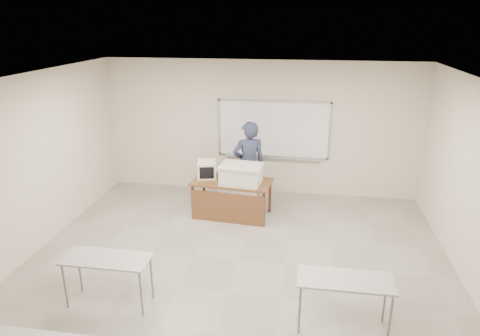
% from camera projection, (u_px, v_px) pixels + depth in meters
% --- Properties ---
extents(floor, '(7.00, 8.00, 0.01)m').
position_uv_depth(floor, '(228.00, 293.00, 6.32)').
color(floor, gray).
rests_on(floor, ground).
extents(whiteboard, '(2.48, 0.10, 1.31)m').
position_uv_depth(whiteboard, '(274.00, 130.00, 9.47)').
color(whiteboard, white).
rests_on(whiteboard, floor).
extents(student_desks, '(4.40, 2.20, 0.73)m').
position_uv_depth(student_desks, '(206.00, 314.00, 4.83)').
color(student_desks, '#A4A39E').
rests_on(student_desks, floor).
extents(instructor_desk, '(1.56, 0.78, 0.75)m').
position_uv_depth(instructor_desk, '(231.00, 192.00, 8.50)').
color(instructor_desk, brown).
rests_on(instructor_desk, floor).
extents(podium, '(0.80, 0.59, 1.13)m').
position_uv_depth(podium, '(241.00, 192.00, 8.48)').
color(podium, silver).
rests_on(podium, floor).
extents(crt_monitor, '(0.37, 0.42, 0.35)m').
position_uv_depth(crt_monitor, '(206.00, 169.00, 8.69)').
color(crt_monitor, beige).
rests_on(crt_monitor, instructor_desk).
extents(laptop, '(0.30, 0.28, 0.22)m').
position_uv_depth(laptop, '(228.00, 175.00, 8.69)').
color(laptop, black).
rests_on(laptop, instructor_desk).
extents(mouse, '(0.12, 0.10, 0.04)m').
position_uv_depth(mouse, '(260.00, 181.00, 8.50)').
color(mouse, '#B4B5BD').
rests_on(mouse, instructor_desk).
extents(keyboard, '(0.44, 0.20, 0.02)m').
position_uv_depth(keyboard, '(232.00, 166.00, 8.20)').
color(keyboard, beige).
rests_on(keyboard, podium).
extents(presenter, '(0.79, 0.65, 1.87)m').
position_uv_depth(presenter, '(249.00, 165.00, 8.91)').
color(presenter, black).
rests_on(presenter, floor).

